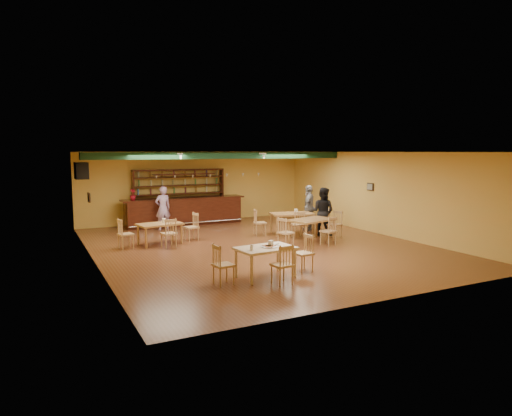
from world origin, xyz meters
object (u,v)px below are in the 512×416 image
near_table (266,262)px  patron_bar (163,208)px  dining_table_a (160,234)px  dining_table_d (312,230)px  patron_right_a (323,212)px  dining_table_b (292,223)px  bar_counter (184,211)px

near_table → patron_bar: size_ratio=0.81×
dining_table_a → near_table: 5.20m
near_table → patron_bar: 7.72m
dining_table_d → patron_bar: size_ratio=0.91×
dining_table_d → patron_right_a: size_ratio=0.89×
dining_table_b → dining_table_d: 1.61m
dining_table_d → near_table: dining_table_d is taller
dining_table_b → patron_right_a: 1.23m
near_table → patron_right_a: patron_right_a is taller
dining_table_d → near_table: bearing=-151.9°
dining_table_a → near_table: near_table is taller
dining_table_a → dining_table_d: dining_table_d is taller
near_table → patron_bar: bearing=88.0°
dining_table_a → patron_right_a: bearing=-19.6°
near_table → patron_bar: patron_bar is taller
near_table → dining_table_a: bearing=98.6°
near_table → dining_table_b: bearing=47.8°
bar_counter → patron_right_a: bearing=-50.7°
dining_table_b → dining_table_d: (-0.20, -1.59, 0.00)m
patron_bar → patron_right_a: size_ratio=0.97×
bar_counter → patron_right_a: patron_right_a is taller
dining_table_d → near_table: (-3.42, -3.19, -0.02)m
bar_counter → patron_bar: (-1.11, -0.83, 0.28)m
dining_table_b → bar_counter: bearing=141.5°
dining_table_b → patron_right_a: patron_right_a is taller
dining_table_a → dining_table_b: (4.85, -0.28, 0.04)m
dining_table_d → bar_counter: bearing=102.2°
dining_table_d → patron_right_a: bearing=23.7°
bar_counter → dining_table_d: 5.99m
patron_bar → patron_right_a: (4.83, -3.72, 0.02)m
dining_table_d → patron_bar: (-3.83, 4.51, 0.46)m
bar_counter → near_table: bearing=-94.7°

